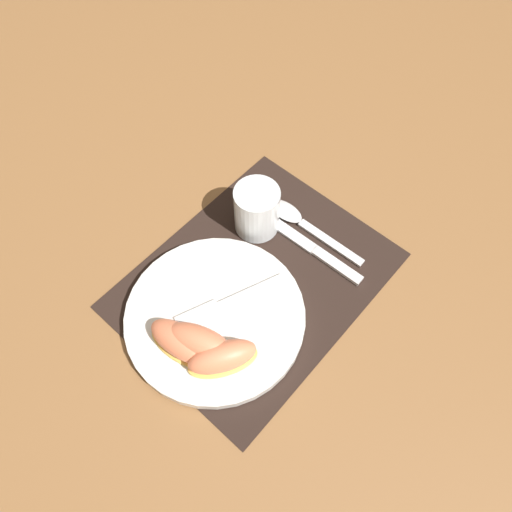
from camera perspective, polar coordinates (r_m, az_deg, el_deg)
ground_plane at (r=0.80m, az=-0.06°, el=-2.79°), size 3.00×3.00×0.00m
placemat at (r=0.80m, az=-0.06°, el=-2.72°), size 0.41×0.32×0.00m
plate at (r=0.76m, az=-4.93°, el=-6.74°), size 0.27×0.27×0.02m
juice_glass at (r=0.82m, az=0.09°, el=5.07°), size 0.07×0.07×0.09m
knife at (r=0.83m, az=5.77°, el=1.34°), size 0.02×0.23×0.01m
spoon at (r=0.85m, az=4.75°, el=4.21°), size 0.04×0.19×0.01m
fork at (r=0.76m, az=-3.76°, el=-5.57°), size 0.17×0.08×0.00m
citrus_wedge_0 at (r=0.72m, az=-8.24°, el=-9.95°), size 0.06×0.11×0.04m
citrus_wedge_1 at (r=0.72m, az=-6.47°, el=-9.81°), size 0.08×0.12×0.04m
citrus_wedge_2 at (r=0.71m, az=-3.87°, el=-11.48°), size 0.11×0.09×0.04m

